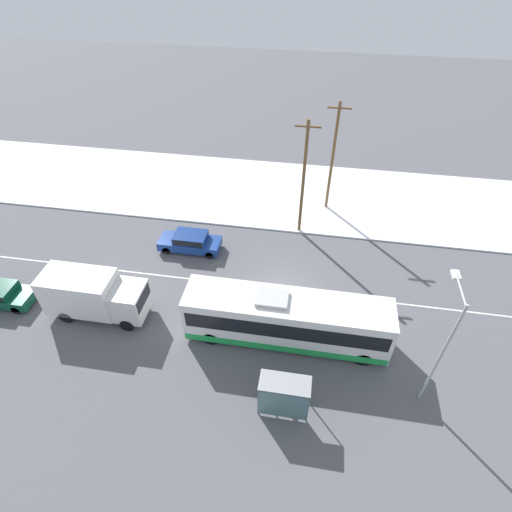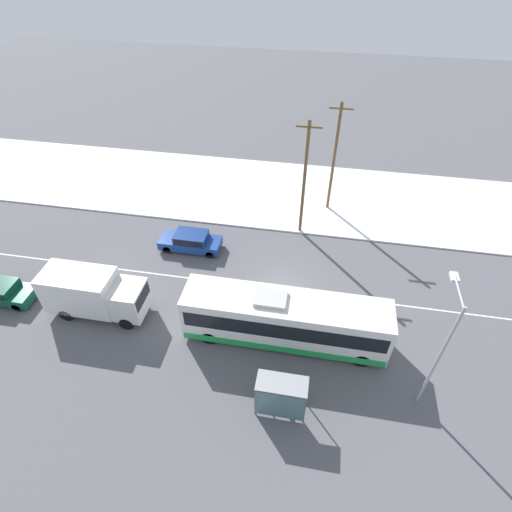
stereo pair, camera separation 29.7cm
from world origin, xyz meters
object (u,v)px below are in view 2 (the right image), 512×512
at_px(bus_shelter, 281,396).
at_px(streetlamp, 443,340).
at_px(pedestrian_at_stop, 274,382).
at_px(sedan_car, 191,240).
at_px(city_bus, 285,320).
at_px(utility_pole_snowlot, 334,158).
at_px(utility_pole_roadside, 304,179).
at_px(box_truck, 93,293).
at_px(parked_car_near_truck, 1,291).

bearing_deg(bus_shelter, streetlamp, 18.62).
xyz_separation_m(bus_shelter, streetlamp, (7.19, 2.42, 3.06)).
height_order(pedestrian_at_stop, bus_shelter, bus_shelter).
bearing_deg(pedestrian_at_stop, sedan_car, 126.14).
distance_m(sedan_car, streetlamp, 18.73).
distance_m(city_bus, utility_pole_snowlot, 14.99).
xyz_separation_m(pedestrian_at_stop, utility_pole_roadside, (0.06, 14.55, 3.86)).
distance_m(streetlamp, utility_pole_snowlot, 17.80).
height_order(sedan_car, streetlamp, streetlamp).
distance_m(box_truck, bus_shelter, 13.43).
bearing_deg(box_truck, sedan_car, 60.16).
relative_size(sedan_car, utility_pole_roadside, 0.50).
bearing_deg(utility_pole_snowlot, pedestrian_at_stop, -96.63).
height_order(parked_car_near_truck, bus_shelter, bus_shelter).
bearing_deg(parked_car_near_truck, box_truck, 1.04).
bearing_deg(utility_pole_roadside, utility_pole_snowlot, 60.92).
relative_size(bus_shelter, utility_pole_roadside, 0.28).
height_order(utility_pole_roadside, utility_pole_snowlot, utility_pole_roadside).
bearing_deg(bus_shelter, pedestrian_at_stop, 114.52).
distance_m(sedan_car, bus_shelter, 14.67).
bearing_deg(parked_car_near_truck, bus_shelter, -13.74).
bearing_deg(pedestrian_at_stop, parked_car_near_truck, 169.04).
distance_m(bus_shelter, utility_pole_snowlot, 19.65).
height_order(box_truck, pedestrian_at_stop, box_truck).
bearing_deg(utility_pole_roadside, parked_car_near_truck, -149.99).
distance_m(pedestrian_at_stop, utility_pole_snowlot, 18.77).
bearing_deg(streetlamp, parked_car_near_truck, 175.04).
bearing_deg(pedestrian_at_stop, bus_shelter, -65.48).
distance_m(city_bus, streetlamp, 8.49).
height_order(bus_shelter, utility_pole_snowlot, utility_pole_snowlot).
relative_size(city_bus, streetlamp, 1.59).
distance_m(box_truck, utility_pole_snowlot, 20.49).
height_order(streetlamp, utility_pole_roadside, utility_pole_roadside).
bearing_deg(city_bus, pedestrian_at_stop, -91.71).
xyz_separation_m(sedan_car, bus_shelter, (8.44, -11.96, 0.87)).
bearing_deg(utility_pole_snowlot, streetlamp, -71.81).
relative_size(box_truck, sedan_car, 1.37).
bearing_deg(pedestrian_at_stop, streetlamp, 9.94).
relative_size(box_truck, streetlamp, 0.84).
distance_m(utility_pole_roadside, utility_pole_snowlot, 4.24).
height_order(city_bus, utility_pole_snowlot, utility_pole_snowlot).
bearing_deg(bus_shelter, city_bus, 94.51).
xyz_separation_m(box_truck, utility_pole_roadside, (12.10, 10.78, 3.12)).
relative_size(utility_pole_roadside, utility_pole_snowlot, 1.00).
relative_size(parked_car_near_truck, utility_pole_roadside, 0.46).
height_order(parked_car_near_truck, streetlamp, streetlamp).
xyz_separation_m(city_bus, sedan_car, (-8.06, 7.16, -0.91)).
bearing_deg(bus_shelter, parked_car_near_truck, 166.26).
distance_m(sedan_car, utility_pole_roadside, 9.70).
bearing_deg(city_bus, streetlamp, -17.50).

